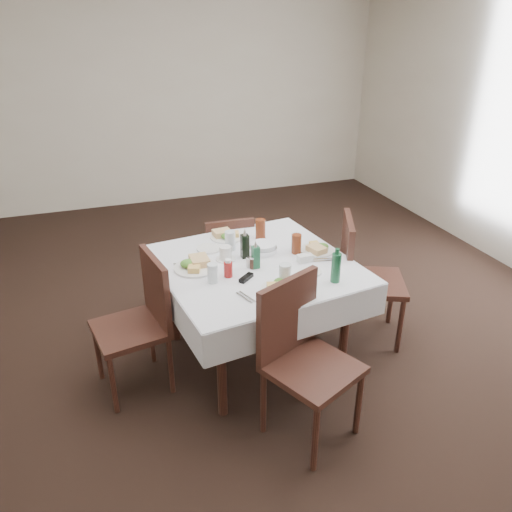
% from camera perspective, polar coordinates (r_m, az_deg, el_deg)
% --- Properties ---
extents(ground_plane, '(7.00, 7.00, 0.00)m').
position_cam_1_polar(ground_plane, '(3.88, -2.49, -10.22)').
color(ground_plane, black).
extents(room_shell, '(6.04, 7.04, 2.80)m').
position_cam_1_polar(room_shell, '(3.19, -3.10, 15.47)').
color(room_shell, beige).
rests_on(room_shell, ground).
extents(dining_table, '(1.41, 1.41, 0.76)m').
position_cam_1_polar(dining_table, '(3.43, -0.13, -2.06)').
color(dining_table, black).
rests_on(dining_table, ground).
extents(chair_north, '(0.41, 0.41, 0.83)m').
position_cam_1_polar(chair_north, '(4.15, -3.21, -0.02)').
color(chair_north, black).
rests_on(chair_north, ground).
extents(chair_south, '(0.61, 0.61, 0.97)m').
position_cam_1_polar(chair_south, '(2.92, 5.16, -10.62)').
color(chair_south, black).
rests_on(chair_south, ground).
extents(chair_east, '(0.61, 0.61, 0.98)m').
position_cam_1_polar(chair_east, '(3.79, 11.86, -1.81)').
color(chair_east, black).
rests_on(chair_east, ground).
extents(chair_west, '(0.51, 0.51, 0.93)m').
position_cam_1_polar(chair_west, '(3.33, -12.88, -6.64)').
color(chair_west, black).
rests_on(chair_west, ground).
extents(meal_north, '(0.25, 0.25, 0.06)m').
position_cam_1_polar(meal_north, '(3.77, -3.43, 2.38)').
color(meal_north, white).
rests_on(meal_north, dining_table).
extents(meal_south, '(0.27, 0.27, 0.06)m').
position_cam_1_polar(meal_south, '(3.06, 3.18, -3.57)').
color(meal_south, white).
rests_on(meal_south, dining_table).
extents(meal_east, '(0.24, 0.24, 0.05)m').
position_cam_1_polar(meal_east, '(3.58, 7.04, 0.84)').
color(meal_east, white).
rests_on(meal_east, dining_table).
extents(meal_west, '(0.29, 0.29, 0.06)m').
position_cam_1_polar(meal_west, '(3.34, -6.95, -1.00)').
color(meal_west, white).
rests_on(meal_west, dining_table).
extents(side_plate_a, '(0.18, 0.18, 0.01)m').
position_cam_1_polar(side_plate_a, '(3.60, -5.39, 0.85)').
color(side_plate_a, white).
rests_on(side_plate_a, dining_table).
extents(side_plate_b, '(0.15, 0.15, 0.01)m').
position_cam_1_polar(side_plate_b, '(3.29, 6.21, -1.79)').
color(side_plate_b, white).
rests_on(side_plate_b, dining_table).
extents(water_n, '(0.08, 0.08, 0.14)m').
position_cam_1_polar(water_n, '(3.56, -2.96, 1.78)').
color(water_n, silver).
rests_on(water_n, dining_table).
extents(water_s, '(0.08, 0.08, 0.14)m').
position_cam_1_polar(water_s, '(3.10, 3.33, -2.13)').
color(water_s, silver).
rests_on(water_s, dining_table).
extents(water_e, '(0.07, 0.07, 0.13)m').
position_cam_1_polar(water_e, '(3.56, 4.59, 1.61)').
color(water_e, silver).
rests_on(water_e, dining_table).
extents(water_w, '(0.07, 0.07, 0.13)m').
position_cam_1_polar(water_w, '(3.14, -4.98, -1.95)').
color(water_w, silver).
rests_on(water_w, dining_table).
extents(iced_tea_a, '(0.07, 0.07, 0.16)m').
position_cam_1_polar(iced_tea_a, '(3.73, 0.51, 3.08)').
color(iced_tea_a, maroon).
rests_on(iced_tea_a, dining_table).
extents(iced_tea_b, '(0.07, 0.07, 0.14)m').
position_cam_1_polar(iced_tea_b, '(3.52, 4.65, 1.39)').
color(iced_tea_b, maroon).
rests_on(iced_tea_b, dining_table).
extents(bread_basket, '(0.20, 0.20, 0.07)m').
position_cam_1_polar(bread_basket, '(3.54, 0.83, 0.94)').
color(bread_basket, silver).
rests_on(bread_basket, dining_table).
extents(oil_cruet_dark, '(0.05, 0.05, 0.22)m').
position_cam_1_polar(oil_cruet_dark, '(3.43, -1.29, 1.24)').
color(oil_cruet_dark, black).
rests_on(oil_cruet_dark, dining_table).
extents(oil_cruet_green, '(0.05, 0.05, 0.20)m').
position_cam_1_polar(oil_cruet_green, '(3.29, -0.04, -0.02)').
color(oil_cruet_green, '#1D5B38').
rests_on(oil_cruet_green, dining_table).
extents(ketchup_bottle, '(0.06, 0.06, 0.12)m').
position_cam_1_polar(ketchup_bottle, '(3.20, -3.20, -1.45)').
color(ketchup_bottle, '#A11A18').
rests_on(ketchup_bottle, dining_table).
extents(salt_shaker, '(0.03, 0.03, 0.08)m').
position_cam_1_polar(salt_shaker, '(3.32, -0.84, -0.70)').
color(salt_shaker, white).
rests_on(salt_shaker, dining_table).
extents(pepper_shaker, '(0.04, 0.04, 0.09)m').
position_cam_1_polar(pepper_shaker, '(3.30, -0.38, -0.76)').
color(pepper_shaker, '#422B1F').
rests_on(pepper_shaker, dining_table).
extents(coffee_mug, '(0.14, 0.14, 0.10)m').
position_cam_1_polar(coffee_mug, '(3.43, -3.48, 0.28)').
color(coffee_mug, white).
rests_on(coffee_mug, dining_table).
extents(sunglasses, '(0.12, 0.11, 0.03)m').
position_cam_1_polar(sunglasses, '(3.18, -1.13, -2.51)').
color(sunglasses, black).
rests_on(sunglasses, dining_table).
extents(green_bottle, '(0.06, 0.06, 0.23)m').
position_cam_1_polar(green_bottle, '(3.16, 9.13, -1.27)').
color(green_bottle, '#1D5B38').
rests_on(green_bottle, dining_table).
extents(sugar_caddy, '(0.10, 0.06, 0.05)m').
position_cam_1_polar(sugar_caddy, '(3.41, 5.63, -0.24)').
color(sugar_caddy, white).
rests_on(sugar_caddy, dining_table).
extents(cutlery_n, '(0.06, 0.19, 0.01)m').
position_cam_1_polar(cutlery_n, '(3.78, 0.66, 2.22)').
color(cutlery_n, silver).
rests_on(cutlery_n, dining_table).
extents(cutlery_s, '(0.09, 0.16, 0.01)m').
position_cam_1_polar(cutlery_s, '(2.99, -1.20, -4.75)').
color(cutlery_s, silver).
rests_on(cutlery_s, dining_table).
extents(cutlery_e, '(0.21, 0.09, 0.01)m').
position_cam_1_polar(cutlery_e, '(3.44, 7.18, -0.51)').
color(cutlery_e, silver).
rests_on(cutlery_e, dining_table).
extents(cutlery_w, '(0.18, 0.05, 0.01)m').
position_cam_1_polar(cutlery_w, '(3.41, -7.92, -0.84)').
color(cutlery_w, silver).
rests_on(cutlery_w, dining_table).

